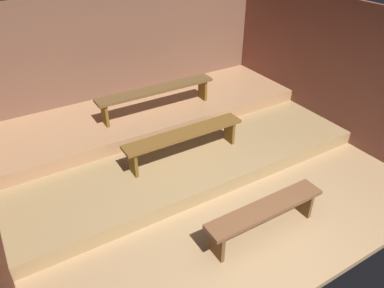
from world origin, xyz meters
name	(u,v)px	position (x,y,z in m)	size (l,w,h in m)	color
ground	(188,168)	(0.00, 2.33, -0.04)	(6.51, 5.46, 0.08)	tan
wall_back	(126,55)	(0.00, 4.69, 1.20)	(6.51, 0.06, 2.39)	brown
wall_right	(324,65)	(2.88, 2.33, 1.20)	(0.06, 5.46, 2.39)	brown
platform_lower	(168,141)	(0.00, 3.05, 0.11)	(5.71, 3.21, 0.22)	#A08255
platform_middle	(148,112)	(0.00, 3.81, 0.34)	(5.71, 1.70, 0.22)	#AD7F57
bench_floor_center	(265,212)	(0.08, 0.56, 0.37)	(1.69, 0.31, 0.45)	brown
bench_lower_center	(184,137)	(-0.07, 2.34, 0.60)	(2.00, 0.31, 0.45)	brown
bench_middle_center	(156,92)	(0.09, 3.59, 0.82)	(2.21, 0.31, 0.45)	brown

